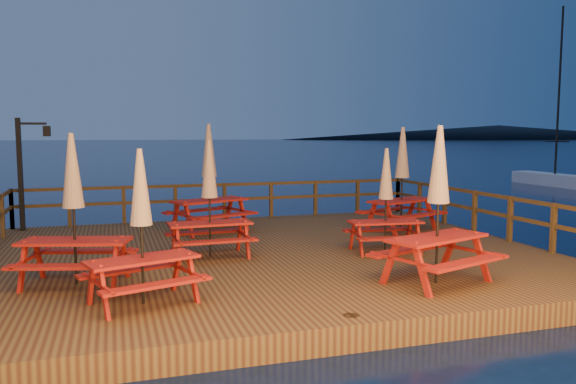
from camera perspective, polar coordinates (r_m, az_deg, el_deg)
name	(u,v)px	position (r m, az deg, el deg)	size (l,w,h in m)	color
ground	(267,269)	(12.56, -2.15, -7.80)	(500.00, 500.00, 0.00)	black
deck	(267,260)	(12.52, -2.16, -6.91)	(12.00, 10.00, 0.40)	#402314
deck_piles	(267,282)	(12.64, -2.15, -9.12)	(11.44, 9.44, 1.40)	#3B2812
railing	(248,207)	(14.04, -4.08, -1.51)	(11.80, 9.75, 1.10)	#3B2812
lamp_post	(26,163)	(16.49, -25.05, 2.65)	(0.85, 0.18, 3.00)	black
headland_right	(498,132)	(306.39, 20.59, 5.71)	(230.40, 86.40, 7.00)	black
sailboat	(561,181)	(35.04, 25.99, 1.04)	(1.28, 6.87, 10.18)	white
picnic_table_0	(74,207)	(10.20, -20.95, -1.41)	(2.15, 1.93, 2.60)	maroon
picnic_table_1	(386,198)	(12.41, 9.91, -0.65)	(1.73, 1.48, 2.27)	maroon
picnic_table_2	(209,176)	(14.89, -8.01, 1.62)	(2.45, 2.25, 2.84)	maroon
picnic_table_3	(438,202)	(9.98, 15.01, -0.99)	(2.31, 2.11, 2.73)	maroon
picnic_table_4	(141,224)	(8.75, -14.67, -3.18)	(2.00, 1.82, 2.37)	maroon
picnic_table_5	(210,197)	(11.81, -7.98, -0.49)	(1.76, 1.47, 2.45)	maroon
picnic_table_6	(402,177)	(15.25, 11.51, 1.49)	(2.36, 2.16, 2.75)	maroon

